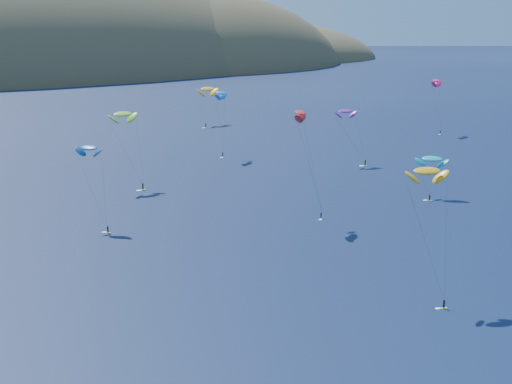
{
  "coord_description": "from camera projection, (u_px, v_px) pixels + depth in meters",
  "views": [
    {
      "loc": [
        -95.88,
        -57.17,
        49.97
      ],
      "look_at": [
        -14.52,
        80.0,
        9.0
      ],
      "focal_mm": 50.0,
      "sensor_mm": 36.0,
      "label": 1
    }
  ],
  "objects": [
    {
      "name": "kitesurfer_6",
      "position": [
        346.0,
        111.0,
        235.74
      ],
      "size": [
        8.24,
        11.28,
        19.41
      ],
      "rotation": [
        0.0,
        0.0,
        -0.27
      ],
      "color": "#C1F21A",
      "rests_on": "ground"
    },
    {
      "name": "kitesurfer_11",
      "position": [
        208.0,
        89.0,
        318.1
      ],
      "size": [
        12.9,
        13.93,
        18.53
      ],
      "rotation": [
        0.0,
        0.0,
        0.14
      ],
      "color": "#C1F21A",
      "rests_on": "ground"
    },
    {
      "name": "kitesurfer_5",
      "position": [
        432.0,
        159.0,
        194.5
      ],
      "size": [
        8.93,
        9.06,
        12.76
      ],
      "rotation": [
        0.0,
        0.0,
        -0.81
      ],
      "color": "#C1F21A",
      "rests_on": "ground"
    },
    {
      "name": "kitesurfer_9",
      "position": [
        300.0,
        113.0,
        170.32
      ],
      "size": [
        8.26,
        8.7,
        28.11
      ],
      "rotation": [
        0.0,
        0.0,
        0.82
      ],
      "color": "#C1F21A",
      "rests_on": "ground"
    },
    {
      "name": "kitesurfer_2",
      "position": [
        427.0,
        171.0,
        124.41
      ],
      "size": [
        8.24,
        11.2,
        24.69
      ],
      "rotation": [
        0.0,
        0.0,
        -0.39
      ],
      "color": "#C1F21A",
      "rests_on": "ground"
    },
    {
      "name": "kitesurfer_10",
      "position": [
        89.0,
        148.0,
        167.33
      ],
      "size": [
        6.8,
        13.82,
        20.36
      ],
      "rotation": [
        0.0,
        0.0,
        -0.9
      ],
      "color": "#C1F21A",
      "rests_on": "ground"
    },
    {
      "name": "kitesurfer_3",
      "position": [
        123.0,
        114.0,
        203.81
      ],
      "size": [
        9.15,
        11.1,
        23.35
      ],
      "rotation": [
        0.0,
        0.0,
        0.14
      ],
      "color": "#C1F21A",
      "rests_on": "ground"
    },
    {
      "name": "kitesurfer_4",
      "position": [
        221.0,
        93.0,
        245.27
      ],
      "size": [
        8.38,
        7.99,
        24.28
      ],
      "rotation": [
        0.0,
        0.0,
        0.72
      ],
      "color": "#C1F21A",
      "rests_on": "ground"
    },
    {
      "name": "kitesurfer_8",
      "position": [
        436.0,
        81.0,
        293.27
      ],
      "size": [
        9.35,
        9.38,
        23.82
      ],
      "rotation": [
        0.0,
        0.0,
        0.49
      ],
      "color": "#C1F21A",
      "rests_on": "ground"
    },
    {
      "name": "island",
      "position": [
        19.0,
        84.0,
        598.03
      ],
      "size": [
        730.0,
        300.0,
        210.0
      ],
      "color": "#3D3526",
      "rests_on": "ground"
    }
  ]
}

